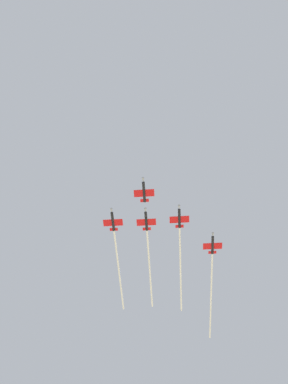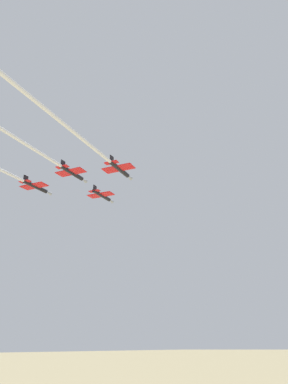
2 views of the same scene
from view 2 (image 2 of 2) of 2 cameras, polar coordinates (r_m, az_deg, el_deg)
name	(u,v)px [view 2 (image 2 of 2)]	position (r m, az deg, el deg)	size (l,w,h in m)	color
jet_lead	(102,196)	(100.61, -7.78, -0.65)	(9.00, 11.26, 2.50)	black
jet_starboard_inner	(81,138)	(69.52, -11.52, 9.73)	(33.26, 51.82, 2.50)	black
jet_port_outer	(29,146)	(78.06, -20.61, 8.01)	(32.60, 50.78, 2.50)	black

